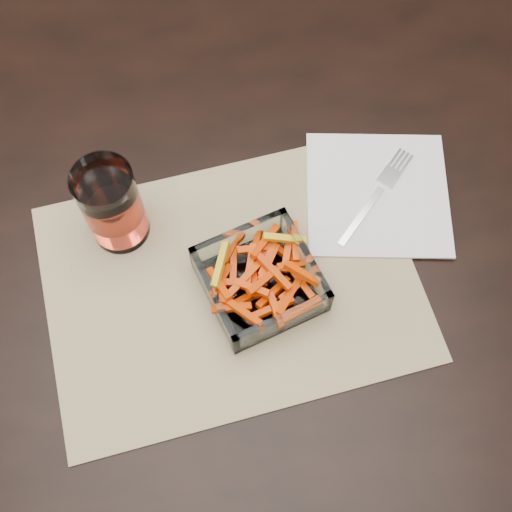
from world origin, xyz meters
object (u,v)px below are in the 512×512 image
(fork, at_px, (377,194))
(dining_table, at_px, (212,262))
(glass_bowl, at_px, (260,281))
(tumbler, at_px, (113,207))

(fork, bearing_deg, dining_table, -130.99)
(glass_bowl, bearing_deg, fork, 31.65)
(dining_table, height_order, fork, fork)
(dining_table, xyz_separation_m, fork, (0.22, 0.02, 0.10))
(dining_table, xyz_separation_m, tumbler, (-0.11, 0.02, 0.15))
(glass_bowl, distance_m, tumbler, 0.20)
(dining_table, bearing_deg, glass_bowl, -56.48)
(dining_table, distance_m, tumbler, 0.18)
(glass_bowl, bearing_deg, dining_table, 123.52)
(fork, bearing_deg, glass_bowl, -105.00)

